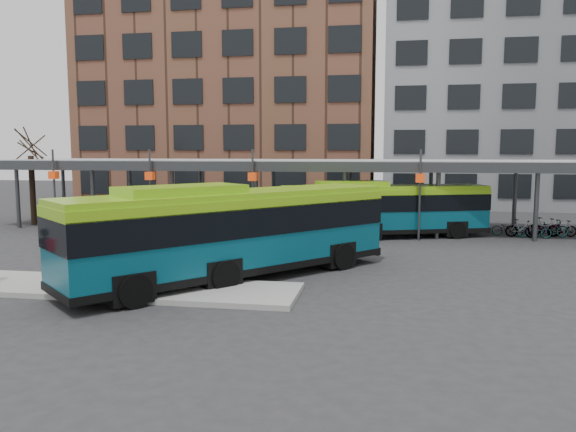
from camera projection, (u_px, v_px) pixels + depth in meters
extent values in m
plane|color=#28282B|center=(271.00, 276.00, 21.24)|extent=(120.00, 120.00, 0.00)
cube|color=gray|center=(96.00, 287.00, 19.24)|extent=(14.00, 3.00, 0.18)
cube|color=#999B9E|center=(314.00, 163.00, 33.50)|extent=(40.00, 6.00, 0.35)
cube|color=#383A3D|center=(307.00, 167.00, 30.58)|extent=(40.00, 0.15, 0.55)
cylinder|color=#383A3D|center=(18.00, 197.00, 34.36)|extent=(0.24, 0.24, 3.80)
cylinder|color=#383A3D|center=(64.00, 191.00, 39.25)|extent=(0.24, 0.24, 3.80)
cylinder|color=#383A3D|center=(93.00, 198.00, 33.51)|extent=(0.24, 0.24, 3.80)
cylinder|color=#383A3D|center=(130.00, 192.00, 38.40)|extent=(0.24, 0.24, 3.80)
cylinder|color=#383A3D|center=(173.00, 199.00, 32.66)|extent=(0.24, 0.24, 3.80)
cylinder|color=#383A3D|center=(200.00, 193.00, 37.55)|extent=(0.24, 0.24, 3.80)
cylinder|color=#383A3D|center=(256.00, 201.00, 31.81)|extent=(0.24, 0.24, 3.80)
cylinder|color=#383A3D|center=(273.00, 194.00, 36.70)|extent=(0.24, 0.24, 3.80)
cylinder|color=#383A3D|center=(344.00, 202.00, 30.95)|extent=(0.24, 0.24, 3.80)
cylinder|color=#383A3D|center=(350.00, 195.00, 35.85)|extent=(0.24, 0.24, 3.80)
cylinder|color=#383A3D|center=(438.00, 204.00, 30.10)|extent=(0.24, 0.24, 3.80)
cylinder|color=#383A3D|center=(430.00, 196.00, 34.99)|extent=(0.24, 0.24, 3.80)
cylinder|color=#383A3D|center=(536.00, 205.00, 29.25)|extent=(0.24, 0.24, 3.80)
cylinder|color=#383A3D|center=(515.00, 197.00, 34.14)|extent=(0.24, 0.24, 3.80)
cylinder|color=#383A3D|center=(54.00, 190.00, 33.01)|extent=(0.12, 0.12, 4.80)
cube|color=red|center=(54.00, 175.00, 32.90)|extent=(0.45, 0.45, 0.45)
cylinder|color=#383A3D|center=(150.00, 192.00, 31.99)|extent=(0.12, 0.12, 4.80)
cube|color=red|center=(150.00, 176.00, 31.88)|extent=(0.45, 0.45, 0.45)
cylinder|color=#383A3D|center=(253.00, 193.00, 30.97)|extent=(0.12, 0.12, 4.80)
cube|color=red|center=(253.00, 177.00, 30.86)|extent=(0.45, 0.45, 0.45)
cylinder|color=#383A3D|center=(420.00, 195.00, 29.43)|extent=(0.12, 0.12, 4.80)
cube|color=red|center=(420.00, 178.00, 29.33)|extent=(0.45, 0.45, 0.45)
cylinder|color=black|center=(33.00, 190.00, 35.80)|extent=(0.36, 0.36, 4.40)
cylinder|color=black|center=(32.00, 149.00, 35.47)|extent=(0.08, 1.63, 1.59)
cylinder|color=black|center=(31.00, 149.00, 35.59)|extent=(1.63, 0.13, 1.59)
cylinder|color=black|center=(29.00, 149.00, 35.50)|extent=(0.15, 1.63, 1.59)
cylinder|color=black|center=(29.00, 149.00, 35.39)|extent=(1.63, 0.10, 1.59)
cube|color=brown|center=(235.00, 84.00, 52.97)|extent=(26.00, 14.00, 22.00)
cube|color=slate|center=(525.00, 89.00, 48.66)|extent=(24.00, 14.00, 20.00)
cube|color=#08475A|center=(234.00, 234.00, 20.60)|extent=(10.45, 11.44, 2.68)
cube|color=black|center=(234.00, 219.00, 20.53)|extent=(10.54, 11.52, 1.02)
cube|color=#76B212|center=(234.00, 194.00, 20.43)|extent=(10.37, 11.37, 0.21)
cube|color=#76B212|center=(181.00, 191.00, 19.06)|extent=(4.26, 4.49, 0.37)
cube|color=black|center=(235.00, 266.00, 20.74)|extent=(10.54, 11.53, 0.26)
cylinder|color=black|center=(342.00, 256.00, 22.40)|extent=(0.95, 1.02, 1.07)
cylinder|color=black|center=(300.00, 248.00, 24.42)|extent=(0.95, 1.02, 1.07)
cylinder|color=black|center=(225.00, 276.00, 18.92)|extent=(0.95, 1.02, 1.07)
cylinder|color=black|center=(187.00, 264.00, 20.94)|extent=(0.95, 1.02, 1.07)
cylinder|color=black|center=(135.00, 291.00, 16.92)|extent=(0.95, 1.02, 1.07)
cylinder|color=black|center=(102.00, 276.00, 18.93)|extent=(0.95, 1.02, 1.07)
cube|color=#08475A|center=(385.00, 210.00, 30.64)|extent=(11.30, 5.88, 2.33)
cube|color=black|center=(385.00, 202.00, 30.59)|extent=(11.37, 5.95, 0.88)
cube|color=#76B212|center=(385.00, 187.00, 30.50)|extent=(11.27, 5.79, 0.19)
cube|color=#76B212|center=(352.00, 184.00, 30.17)|extent=(4.07, 2.81, 0.33)
cube|color=black|center=(384.00, 229.00, 30.77)|extent=(11.38, 5.95, 0.22)
cylinder|color=black|center=(457.00, 230.00, 30.26)|extent=(0.97, 0.57, 0.93)
cylinder|color=black|center=(439.00, 225.00, 32.48)|extent=(0.97, 0.57, 0.93)
cylinder|color=black|center=(371.00, 232.00, 29.47)|extent=(0.97, 0.57, 0.93)
cylinder|color=black|center=(359.00, 226.00, 31.69)|extent=(0.97, 0.57, 0.93)
cylinder|color=black|center=(319.00, 233.00, 29.02)|extent=(0.97, 0.57, 0.93)
cylinder|color=black|center=(310.00, 228.00, 31.24)|extent=(0.97, 0.57, 0.93)
imported|color=slate|center=(507.00, 228.00, 31.21)|extent=(1.71, 1.03, 0.85)
imported|color=slate|center=(521.00, 228.00, 30.69)|extent=(1.69, 0.74, 0.98)
imported|color=slate|center=(534.00, 229.00, 30.50)|extent=(1.84, 0.88, 0.93)
imported|color=slate|center=(545.00, 227.00, 30.93)|extent=(1.83, 0.67, 1.08)
imported|color=slate|center=(550.00, 228.00, 30.87)|extent=(1.89, 0.78, 0.97)
imported|color=slate|center=(562.00, 228.00, 30.82)|extent=(1.63, 0.59, 0.96)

